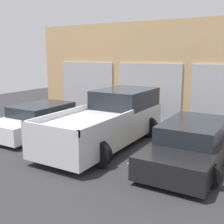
% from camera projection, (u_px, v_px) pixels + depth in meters
% --- Properties ---
extents(ground_plane, '(28.00, 28.00, 0.00)m').
position_uv_depth(ground_plane, '(122.00, 136.00, 10.88)').
color(ground_plane, '#2D2D30').
extents(shophouse_building, '(13.20, 0.68, 4.62)m').
position_uv_depth(shophouse_building, '(156.00, 73.00, 13.20)').
color(shophouse_building, tan).
rests_on(shophouse_building, ground).
extents(pickup_truck, '(2.53, 5.53, 1.81)m').
position_uv_depth(pickup_truck, '(109.00, 120.00, 9.90)').
color(pickup_truck, silver).
rests_on(pickup_truck, ground).
extents(sedan_white, '(2.24, 4.22, 1.17)m').
position_uv_depth(sedan_white, '(41.00, 119.00, 11.22)').
color(sedan_white, white).
rests_on(sedan_white, ground).
extents(sedan_side, '(2.19, 4.64, 1.21)m').
position_uv_depth(sedan_side, '(193.00, 143.00, 8.21)').
color(sedan_side, black).
rests_on(sedan_side, ground).
extents(parking_stripe_far_left, '(0.12, 2.20, 0.01)m').
position_uv_depth(parking_stripe_far_left, '(16.00, 128.00, 12.06)').
color(parking_stripe_far_left, gold).
rests_on(parking_stripe_far_left, ground).
extents(parking_stripe_left, '(0.12, 2.20, 0.01)m').
position_uv_depth(parking_stripe_left, '(71.00, 139.00, 10.56)').
color(parking_stripe_left, gold).
rests_on(parking_stripe_left, ground).
extents(parking_stripe_centre, '(0.12, 2.20, 0.01)m').
position_uv_depth(parking_stripe_centre, '(144.00, 153.00, 9.05)').
color(parking_stripe_centre, gold).
rests_on(parking_stripe_centre, ground).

